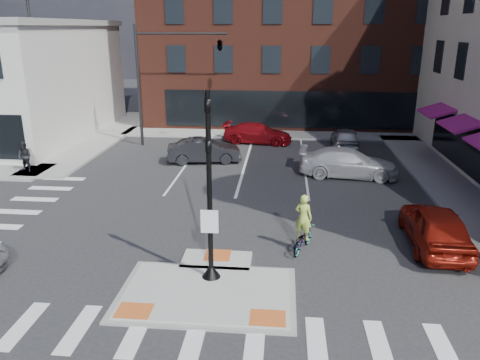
# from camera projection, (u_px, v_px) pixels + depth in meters

# --- Properties ---
(ground) EXTENTS (120.00, 120.00, 0.00)m
(ground) POSITION_uv_depth(u_px,v_px,m) (209.00, 286.00, 14.78)
(ground) COLOR #28282B
(ground) RESTS_ON ground
(refuge_island) EXTENTS (5.40, 4.65, 0.13)m
(refuge_island) POSITION_uv_depth(u_px,v_px,m) (208.00, 289.00, 14.52)
(refuge_island) COLOR gray
(refuge_island) RESTS_ON ground
(sidewalk_e) EXTENTS (3.00, 24.00, 0.15)m
(sidewalk_e) POSITION_uv_depth(u_px,v_px,m) (455.00, 190.00, 23.27)
(sidewalk_e) COLOR gray
(sidewalk_e) RESTS_ON ground
(sidewalk_n) EXTENTS (26.00, 3.00, 0.15)m
(sidewalk_n) POSITION_uv_depth(u_px,v_px,m) (294.00, 134.00, 35.31)
(sidewalk_n) COLOR gray
(sidewalk_n) RESTS_ON ground
(building_n) EXTENTS (24.40, 18.40, 15.50)m
(building_n) POSITION_uv_depth(u_px,v_px,m) (295.00, 27.00, 42.35)
(building_n) COLOR #54251A
(building_n) RESTS_ON ground
(building_far_left) EXTENTS (10.00, 12.00, 10.00)m
(building_far_left) POSITION_uv_depth(u_px,v_px,m) (239.00, 49.00, 62.77)
(building_far_left) COLOR slate
(building_far_left) RESTS_ON ground
(building_far_right) EXTENTS (12.00, 12.00, 12.00)m
(building_far_right) POSITION_uv_depth(u_px,v_px,m) (336.00, 41.00, 63.21)
(building_far_right) COLOR brown
(building_far_right) RESTS_ON ground
(signal_pole) EXTENTS (0.60, 0.60, 5.98)m
(signal_pole) POSITION_uv_depth(u_px,v_px,m) (210.00, 212.00, 14.42)
(signal_pole) COLOR black
(signal_pole) RESTS_ON refuge_island
(mast_arm_signal) EXTENTS (6.10, 2.24, 8.00)m
(mast_arm_signal) POSITION_uv_depth(u_px,v_px,m) (197.00, 53.00, 30.18)
(mast_arm_signal) COLOR black
(mast_arm_signal) RESTS_ON ground
(red_sedan) EXTENTS (2.07, 4.78, 1.61)m
(red_sedan) POSITION_uv_depth(u_px,v_px,m) (435.00, 226.00, 17.26)
(red_sedan) COLOR maroon
(red_sedan) RESTS_ON ground
(white_pickup) EXTENTS (5.46, 2.63, 1.53)m
(white_pickup) POSITION_uv_depth(u_px,v_px,m) (348.00, 163.00, 25.43)
(white_pickup) COLOR white
(white_pickup) RESTS_ON ground
(bg_car_dark) EXTENTS (4.58, 2.29, 1.44)m
(bg_car_dark) POSITION_uv_depth(u_px,v_px,m) (204.00, 151.00, 28.12)
(bg_car_dark) COLOR #232227
(bg_car_dark) RESTS_ON ground
(bg_car_silver) EXTENTS (1.77, 4.21, 1.42)m
(bg_car_silver) POSITION_uv_depth(u_px,v_px,m) (345.00, 138.00, 31.38)
(bg_car_silver) COLOR #BABDC2
(bg_car_silver) RESTS_ON ground
(bg_car_red) EXTENTS (5.02, 2.61, 1.39)m
(bg_car_red) POSITION_uv_depth(u_px,v_px,m) (258.00, 133.00, 32.87)
(bg_car_red) COLOR maroon
(bg_car_red) RESTS_ON ground
(cyclist) EXTENTS (1.20, 1.81, 2.17)m
(cyclist) POSITION_uv_depth(u_px,v_px,m) (303.00, 232.00, 16.93)
(cyclist) COLOR #3F3F44
(cyclist) RESTS_ON ground
(pedestrian_a) EXTENTS (0.92, 0.78, 1.67)m
(pedestrian_a) POSITION_uv_depth(u_px,v_px,m) (25.00, 157.00, 25.82)
(pedestrian_a) COLOR black
(pedestrian_a) RESTS_ON sidewalk_nw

